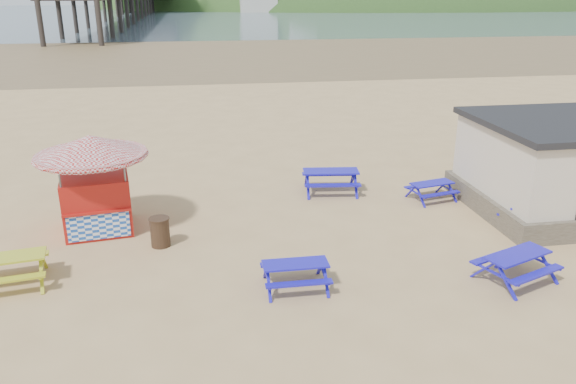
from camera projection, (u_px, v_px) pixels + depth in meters
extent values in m
plane|color=tan|center=(284.00, 240.00, 17.02)|extent=(400.00, 400.00, 0.00)
plane|color=brown|center=(212.00, 52.00, 68.01)|extent=(400.00, 400.00, 0.00)
plane|color=#4A5C69|center=(198.00, 13.00, 174.63)|extent=(400.00, 400.00, 0.00)
cube|color=#1611A8|center=(331.00, 171.00, 20.77)|extent=(2.11, 1.03, 0.06)
cube|color=#1611A8|center=(329.00, 174.00, 21.52)|extent=(2.05, 0.53, 0.06)
cube|color=#1611A8|center=(333.00, 185.00, 20.24)|extent=(2.05, 0.53, 0.06)
cube|color=#1611A8|center=(432.00, 183.00, 20.09)|extent=(1.64, 0.93, 0.04)
cube|color=#1611A8|center=(423.00, 185.00, 20.62)|extent=(1.56, 0.55, 0.04)
cube|color=#1611A8|center=(440.00, 194.00, 19.72)|extent=(1.56, 0.55, 0.04)
cube|color=#1611A8|center=(295.00, 264.00, 14.10)|extent=(1.67, 0.66, 0.05)
cube|color=#1611A8|center=(292.00, 263.00, 14.70)|extent=(1.66, 0.24, 0.05)
cube|color=#1611A8|center=(299.00, 284.00, 13.67)|extent=(1.66, 0.24, 0.05)
cube|color=#1611A8|center=(518.00, 255.00, 14.42)|extent=(1.97, 1.33, 0.05)
cube|color=#1611A8|center=(497.00, 256.00, 15.02)|extent=(1.81, 0.90, 0.05)
cube|color=#1611A8|center=(537.00, 274.00, 14.02)|extent=(1.81, 0.90, 0.05)
cube|color=#1611A8|center=(539.00, 205.00, 17.56)|extent=(2.13, 1.68, 0.06)
cube|color=#1611A8|center=(518.00, 208.00, 18.15)|extent=(1.88, 1.24, 0.06)
cube|color=#1611A8|center=(558.00, 220.00, 17.18)|extent=(1.88, 1.24, 0.06)
cube|color=#9BAB21|center=(4.00, 258.00, 14.15)|extent=(2.03, 1.05, 0.05)
cube|color=#9BAB21|center=(10.00, 258.00, 14.83)|extent=(1.96, 0.57, 0.05)
cube|color=#9BAB21|center=(3.00, 280.00, 13.68)|extent=(1.96, 0.57, 0.05)
cube|color=#A81712|center=(97.00, 202.00, 17.52)|extent=(2.24, 2.24, 1.80)
cube|color=#A81712|center=(97.00, 213.00, 16.58)|extent=(1.97, 0.37, 0.07)
cube|color=#194CB2|center=(99.00, 227.00, 16.76)|extent=(1.79, 0.29, 0.81)
cone|color=silver|center=(90.00, 145.00, 16.89)|extent=(3.87, 3.87, 0.63)
cylinder|color=silver|center=(92.00, 155.00, 17.00)|extent=(3.77, 3.77, 0.16)
cylinder|color=#3C2519|center=(160.00, 232.00, 16.52)|extent=(0.56, 0.56, 0.86)
cylinder|color=#3C2519|center=(159.00, 219.00, 16.37)|extent=(0.60, 0.60, 0.04)
ellipsoid|color=#2D4C1E|center=(403.00, 30.00, 247.62)|extent=(264.00, 144.00, 108.00)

